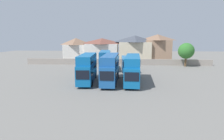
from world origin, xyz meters
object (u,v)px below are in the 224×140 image
bus_4 (105,59)px  bus_1 (87,67)px  house_terrace_centre (102,50)px  house_terrace_far_right (157,48)px  house_terrace_right (135,48)px  bus_5 (127,63)px  bus_3 (133,68)px  tree_left_of_lot (186,51)px  house_terrace_left (76,49)px  bus_2 (110,67)px

bus_4 → bus_1: bearing=-11.6°
house_terrace_centre → house_terrace_far_right: bearing=2.2°
house_terrace_right → house_terrace_far_right: size_ratio=1.20×
bus_1 → bus_5: size_ratio=1.05×
bus_3 → house_terrace_centre: house_terrace_centre is taller
house_terrace_centre → tree_left_of_lot: size_ratio=1.72×
house_terrace_centre → bus_4: bearing=-80.5°
bus_1 → house_terrace_right: house_terrace_right is taller
house_terrace_left → house_terrace_centre: house_terrace_left is taller
bus_2 → house_terrace_left: (-14.83, 32.77, 1.28)m
bus_4 → house_terrace_far_right: bearing=136.4°
bus_3 → house_terrace_far_right: 34.21m
bus_4 → house_terrace_left: (-12.37, 19.10, 1.41)m
house_terrace_far_right → bus_5: bearing=-117.8°
bus_5 → bus_2: bearing=-15.5°
bus_5 → house_terrace_left: bearing=-139.8°
bus_2 → bus_5: (3.08, 13.25, -0.93)m
house_terrace_right → house_terrace_far_right: 7.76m
bus_4 → bus_5: (5.54, -0.42, -0.79)m
house_terrace_right → house_terrace_left: bearing=178.6°
house_terrace_centre → house_terrace_right: 11.37m
bus_1 → house_terrace_right: size_ratio=0.98×
tree_left_of_lot → bus_2: bearing=-132.7°
house_terrace_far_right → tree_left_of_lot: house_terrace_far_right is taller
house_terrace_left → house_terrace_far_right: (28.33, 0.27, 0.62)m
bus_2 → tree_left_of_lot: 29.15m
bus_2 → house_terrace_right: 32.84m
house_terrace_right → house_terrace_far_right: bearing=5.6°
tree_left_of_lot → bus_4: bearing=-160.8°
bus_2 → house_terrace_centre: house_terrace_centre is taller
house_terrace_right → house_terrace_far_right: house_terrace_far_right is taller
bus_5 → house_terrace_right: house_terrace_right is taller
house_terrace_right → bus_3: bearing=-93.2°
bus_3 → house_terrace_left: 37.61m
bus_1 → bus_3: 8.25m
house_terrace_centre → bus_2: bearing=-80.2°
bus_2 → bus_3: 4.00m
bus_2 → house_terrace_centre: (-5.58, 32.32, 1.24)m
house_terrace_far_right → house_terrace_right: bearing=-174.4°
tree_left_of_lot → bus_5: bearing=-153.9°
bus_3 → bus_1: bearing=-86.2°
bus_5 → bus_4: bearing=-96.7°
bus_2 → tree_left_of_lot: size_ratio=1.76×
house_terrace_far_right → tree_left_of_lot: size_ratio=1.39×
house_terrace_left → house_terrace_far_right: 28.34m
bus_3 → bus_5: bearing=-173.0°
tree_left_of_lot → house_terrace_right: bearing=142.1°
bus_3 → house_terrace_centre: bearing=-160.4°
bus_4 → bus_5: size_ratio=1.08×
bus_1 → bus_2: size_ratio=0.93×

